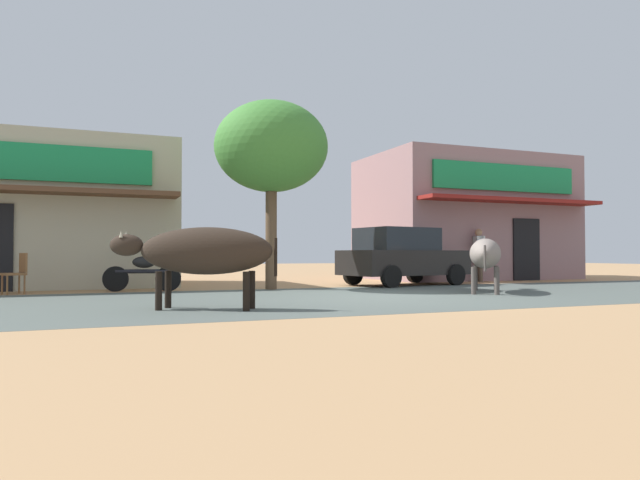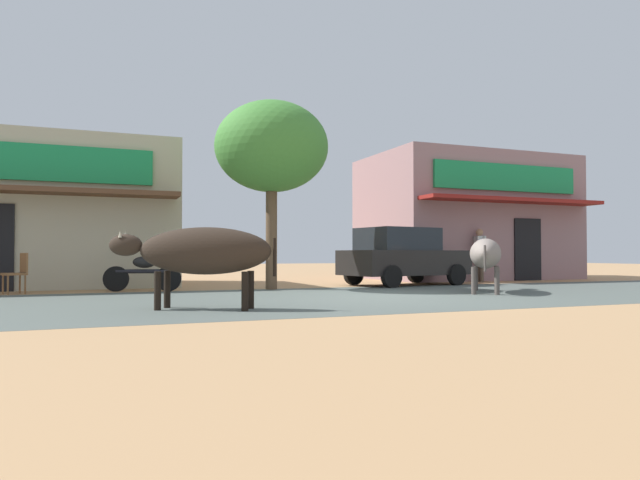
# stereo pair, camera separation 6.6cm
# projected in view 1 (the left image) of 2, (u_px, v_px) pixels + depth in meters

# --- Properties ---
(ground) EXTENTS (80.00, 80.00, 0.00)m
(ground) POSITION_uv_depth(u_px,v_px,m) (381.00, 296.00, 12.15)
(ground) COLOR tan
(asphalt_road) EXTENTS (72.00, 6.58, 0.00)m
(asphalt_road) POSITION_uv_depth(u_px,v_px,m) (381.00, 296.00, 12.15)
(asphalt_road) COLOR #515A54
(asphalt_road) RESTS_ON ground
(storefront_left_cafe) EXTENTS (7.72, 5.43, 4.01)m
(storefront_left_cafe) POSITION_uv_depth(u_px,v_px,m) (28.00, 214.00, 15.91)
(storefront_left_cafe) COLOR #B8AF93
(storefront_left_cafe) RESTS_ON ground
(storefront_right_club) EXTENTS (7.11, 5.43, 4.42)m
(storefront_right_club) POSITION_uv_depth(u_px,v_px,m) (464.00, 218.00, 21.32)
(storefront_right_club) COLOR gray
(storefront_right_club) RESTS_ON ground
(roadside_tree) EXTENTS (2.89, 2.89, 4.79)m
(roadside_tree) POSITION_uv_depth(u_px,v_px,m) (271.00, 148.00, 14.65)
(roadside_tree) COLOR brown
(roadside_tree) RESTS_ON ground
(parked_hatchback_car) EXTENTS (3.90, 2.42, 1.64)m
(parked_hatchback_car) POSITION_uv_depth(u_px,v_px,m) (402.00, 256.00, 16.55)
(parked_hatchback_car) COLOR black
(parked_hatchback_car) RESTS_ON ground
(parked_motorcycle) EXTENTS (1.77, 0.64, 1.05)m
(parked_motorcycle) POSITION_uv_depth(u_px,v_px,m) (143.00, 272.00, 13.73)
(parked_motorcycle) COLOR black
(parked_motorcycle) RESTS_ON ground
(cow_near_brown) EXTENTS (2.61, 1.63, 1.33)m
(cow_near_brown) POSITION_uv_depth(u_px,v_px,m) (202.00, 252.00, 9.30)
(cow_near_brown) COLOR #30251C
(cow_near_brown) RESTS_ON ground
(cow_far_dark) EXTENTS (2.13, 2.51, 1.26)m
(cow_far_dark) POSITION_uv_depth(u_px,v_px,m) (485.00, 254.00, 13.45)
(cow_far_dark) COLOR gray
(cow_far_dark) RESTS_ON ground
(pedestrian_by_shop) EXTENTS (0.36, 0.61, 1.71)m
(pedestrian_by_shop) POSITION_uv_depth(u_px,v_px,m) (479.00, 251.00, 18.52)
(pedestrian_by_shop) COLOR brown
(pedestrian_by_shop) RESTS_ON ground
(cafe_chair_near_tree) EXTENTS (0.58, 0.58, 0.92)m
(cafe_chair_near_tree) POSITION_uv_depth(u_px,v_px,m) (17.00, 271.00, 12.82)
(cafe_chair_near_tree) COLOR brown
(cafe_chair_near_tree) RESTS_ON ground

